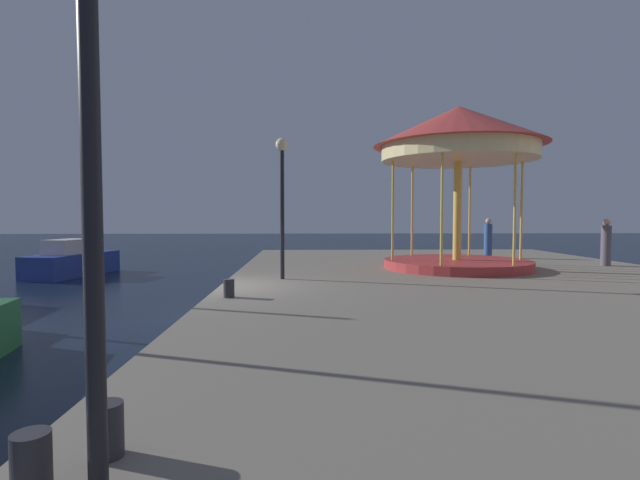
% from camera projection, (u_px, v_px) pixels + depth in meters
% --- Properties ---
extents(ground_plane, '(120.00, 120.00, 0.00)m').
position_uv_depth(ground_plane, '(220.00, 317.00, 12.03)').
color(ground_plane, black).
extents(quay_dock, '(14.50, 26.03, 0.80)m').
position_uv_depth(quay_dock, '(499.00, 300.00, 12.26)').
color(quay_dock, gray).
rests_on(quay_dock, ground).
extents(motorboat_blue, '(2.54, 4.62, 1.60)m').
position_uv_depth(motorboat_blue, '(72.00, 261.00, 20.48)').
color(motorboat_blue, navy).
rests_on(motorboat_blue, ground).
extents(carousel, '(5.72, 5.72, 5.48)m').
position_uv_depth(carousel, '(458.00, 148.00, 15.84)').
color(carousel, '#B23333').
rests_on(carousel, quay_dock).
extents(lamp_post_near_edge, '(0.36, 0.36, 4.10)m').
position_uv_depth(lamp_post_near_edge, '(88.00, 38.00, 2.79)').
color(lamp_post_near_edge, black).
rests_on(lamp_post_near_edge, quay_dock).
extents(lamp_post_mid_promenade, '(0.36, 0.36, 3.97)m').
position_uv_depth(lamp_post_mid_promenade, '(282.00, 182.00, 13.21)').
color(lamp_post_mid_promenade, black).
rests_on(lamp_post_mid_promenade, quay_dock).
extents(bollard_center, '(0.24, 0.24, 0.40)m').
position_uv_depth(bollard_center, '(31.00, 464.00, 2.98)').
color(bollard_center, '#2D2D33').
rests_on(bollard_center, quay_dock).
extents(bollard_south, '(0.24, 0.24, 0.40)m').
position_uv_depth(bollard_south, '(107.00, 430.00, 3.45)').
color(bollard_south, '#2D2D33').
rests_on(bollard_south, quay_dock).
extents(bollard_north, '(0.24, 0.24, 0.40)m').
position_uv_depth(bollard_north, '(229.00, 288.00, 10.29)').
color(bollard_north, '#2D2D33').
rests_on(bollard_north, quay_dock).
extents(person_by_the_water, '(0.34, 0.34, 1.69)m').
position_uv_depth(person_by_the_water, '(606.00, 244.00, 16.93)').
color(person_by_the_water, '#514C56').
rests_on(person_by_the_water, quay_dock).
extents(person_near_carousel, '(0.34, 0.34, 1.70)m').
position_uv_depth(person_near_carousel, '(488.00, 239.00, 20.33)').
color(person_near_carousel, '#2D4C8C').
rests_on(person_near_carousel, quay_dock).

